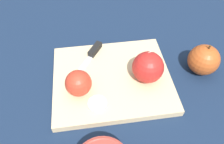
% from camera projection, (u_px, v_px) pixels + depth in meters
% --- Properties ---
extents(ground_plane, '(4.00, 4.00, 0.00)m').
position_uv_depth(ground_plane, '(112.00, 81.00, 0.64)').
color(ground_plane, '#14233D').
extents(cutting_board, '(0.38, 0.33, 0.02)m').
position_uv_depth(cutting_board, '(112.00, 79.00, 0.63)').
color(cutting_board, '#D1B789').
rests_on(cutting_board, ground_plane).
extents(apple_half_left, '(0.09, 0.09, 0.09)m').
position_uv_depth(apple_half_left, '(148.00, 66.00, 0.59)').
color(apple_half_left, red).
rests_on(apple_half_left, cutting_board).
extents(apple_half_right, '(0.07, 0.07, 0.07)m').
position_uv_depth(apple_half_right, '(78.00, 83.00, 0.57)').
color(apple_half_right, red).
rests_on(apple_half_right, cutting_board).
extents(knife, '(0.08, 0.14, 0.02)m').
position_uv_depth(knife, '(93.00, 52.00, 0.68)').
color(knife, silver).
rests_on(knife, cutting_board).
extents(apple_slice, '(0.05, 0.05, 0.01)m').
position_uv_depth(apple_slice, '(97.00, 103.00, 0.56)').
color(apple_slice, beige).
rests_on(apple_slice, cutting_board).
extents(apple_whole, '(0.09, 0.09, 0.10)m').
position_uv_depth(apple_whole, '(204.00, 60.00, 0.63)').
color(apple_whole, '#AD4C1E').
rests_on(apple_whole, ground_plane).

